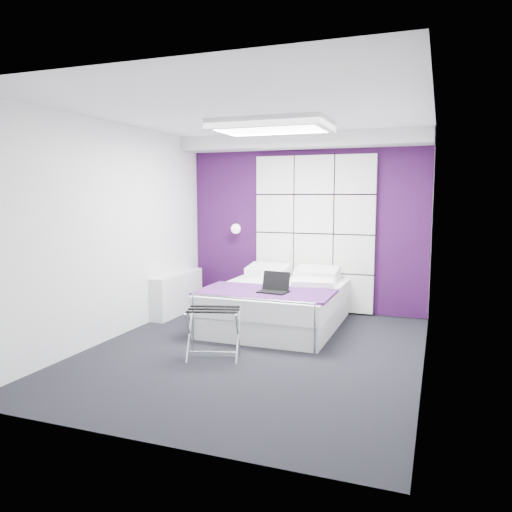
% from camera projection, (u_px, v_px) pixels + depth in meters
% --- Properties ---
extents(floor, '(4.40, 4.40, 0.00)m').
position_uv_depth(floor, '(254.00, 351.00, 5.58)').
color(floor, black).
rests_on(floor, ground).
extents(ceiling, '(4.40, 4.40, 0.00)m').
position_uv_depth(ceiling, '(253.00, 113.00, 5.26)').
color(ceiling, white).
rests_on(ceiling, wall_back).
extents(wall_back, '(3.60, 0.00, 3.60)m').
position_uv_depth(wall_back, '(305.00, 224.00, 7.47)').
color(wall_back, white).
rests_on(wall_back, floor).
extents(wall_left, '(0.00, 4.40, 4.40)m').
position_uv_depth(wall_left, '(115.00, 231.00, 6.04)').
color(wall_left, white).
rests_on(wall_left, floor).
extents(wall_right, '(0.00, 4.40, 4.40)m').
position_uv_depth(wall_right, '(428.00, 241.00, 4.80)').
color(wall_right, white).
rests_on(wall_right, floor).
extents(accent_wall, '(3.58, 0.02, 2.58)m').
position_uv_depth(accent_wall, '(305.00, 224.00, 7.46)').
color(accent_wall, '#330D3B').
rests_on(accent_wall, wall_back).
extents(soffit, '(3.58, 0.50, 0.20)m').
position_uv_depth(soffit, '(302.00, 141.00, 7.09)').
color(soffit, silver).
rests_on(soffit, wall_back).
extents(headboard, '(1.80, 0.08, 2.30)m').
position_uv_depth(headboard, '(314.00, 234.00, 7.38)').
color(headboard, silver).
rests_on(headboard, wall_back).
extents(skylight, '(1.36, 0.86, 0.12)m').
position_uv_depth(skylight, '(272.00, 125.00, 5.82)').
color(skylight, white).
rests_on(skylight, ceiling).
extents(wall_lamp, '(0.15, 0.15, 0.15)m').
position_uv_depth(wall_lamp, '(237.00, 229.00, 7.71)').
color(wall_lamp, white).
rests_on(wall_lamp, wall_back).
extents(radiator, '(0.22, 1.20, 0.60)m').
position_uv_depth(radiator, '(177.00, 293.00, 7.33)').
color(radiator, silver).
rests_on(radiator, floor).
extents(bed, '(1.65, 1.99, 0.70)m').
position_uv_depth(bed, '(278.00, 304.00, 6.64)').
color(bed, silver).
rests_on(bed, floor).
extents(nightstand, '(0.40, 0.31, 0.04)m').
position_uv_depth(nightstand, '(266.00, 277.00, 7.59)').
color(nightstand, silver).
rests_on(nightstand, wall_back).
extents(luggage_rack, '(0.54, 0.40, 0.53)m').
position_uv_depth(luggage_rack, '(214.00, 333.00, 5.34)').
color(luggage_rack, silver).
rests_on(luggage_rack, floor).
extents(laptop, '(0.35, 0.25, 0.25)m').
position_uv_depth(laptop, '(274.00, 287.00, 6.07)').
color(laptop, black).
rests_on(laptop, bed).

